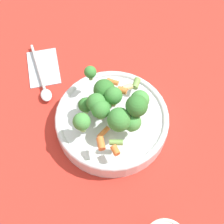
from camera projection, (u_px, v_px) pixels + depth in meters
name	position (u px, v px, depth m)	size (l,w,h in m)	color
ground_plane	(112.00, 126.00, 0.71)	(3.00, 3.00, 0.00)	#B72D23
bowl	(112.00, 120.00, 0.68)	(0.25, 0.25, 0.05)	silver
pasta_salad	(113.00, 106.00, 0.62)	(0.19, 0.15, 0.09)	#8CB766
napkin	(43.00, 67.00, 0.79)	(0.14, 0.11, 0.01)	#B2BCC6
spoon	(42.00, 82.00, 0.75)	(0.17, 0.10, 0.01)	silver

